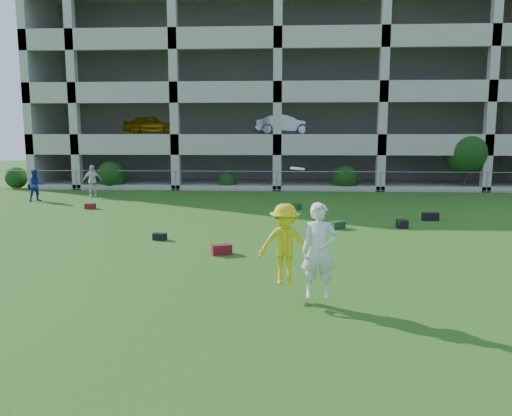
# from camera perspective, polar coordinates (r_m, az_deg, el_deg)

# --- Properties ---
(ground) EXTENTS (100.00, 100.00, 0.00)m
(ground) POSITION_cam_1_polar(r_m,az_deg,el_deg) (10.60, 0.90, -9.96)
(ground) COLOR #235114
(ground) RESTS_ON ground
(bystander_a) EXTENTS (0.97, 0.95, 1.58)m
(bystander_a) POSITION_cam_1_polar(r_m,az_deg,el_deg) (27.16, -23.84, 2.38)
(bystander_a) COLOR navy
(bystander_a) RESTS_ON ground
(bystander_b) EXTENTS (1.08, 0.80, 1.70)m
(bystander_b) POSITION_cam_1_polar(r_m,az_deg,el_deg) (27.85, -18.21, 2.95)
(bystander_b) COLOR silver
(bystander_b) RESTS_ON ground
(bag_red_a) EXTENTS (0.62, 0.47, 0.28)m
(bag_red_a) POSITION_cam_1_polar(r_m,az_deg,el_deg) (14.04, -3.96, -4.74)
(bag_red_a) COLOR #540E18
(bag_red_a) RESTS_ON ground
(bag_black_b) EXTENTS (0.44, 0.32, 0.22)m
(bag_black_b) POSITION_cam_1_polar(r_m,az_deg,el_deg) (16.16, -10.95, -3.22)
(bag_black_b) COLOR black
(bag_black_b) RESTS_ON ground
(bag_green_c) EXTENTS (0.61, 0.56, 0.26)m
(bag_green_c) POSITION_cam_1_polar(r_m,az_deg,el_deg) (17.98, 9.25, -1.92)
(bag_green_c) COLOR #14381A
(bag_green_c) RESTS_ON ground
(crate_d) EXTENTS (0.39, 0.39, 0.30)m
(crate_d) POSITION_cam_1_polar(r_m,az_deg,el_deg) (18.59, 16.37, -1.75)
(crate_d) COLOR black
(crate_d) RESTS_ON ground
(bag_black_e) EXTENTS (0.61, 0.32, 0.30)m
(bag_black_e) POSITION_cam_1_polar(r_m,az_deg,el_deg) (20.54, 19.30, -0.93)
(bag_black_e) COLOR black
(bag_black_e) RESTS_ON ground
(bag_red_f) EXTENTS (0.48, 0.33, 0.24)m
(bag_red_f) POSITION_cam_1_polar(r_m,az_deg,el_deg) (23.59, -18.43, 0.21)
(bag_red_f) COLOR #590F1B
(bag_red_f) RESTS_ON ground
(bag_green_g) EXTENTS (0.58, 0.55, 0.25)m
(bag_green_g) POSITION_cam_1_polar(r_m,az_deg,el_deg) (22.26, 4.52, 0.16)
(bag_green_g) COLOR #153915
(bag_green_g) RESTS_ON ground
(frisbee_contest) EXTENTS (1.54, 1.02, 2.52)m
(frisbee_contest) POSITION_cam_1_polar(r_m,az_deg,el_deg) (9.92, 4.60, -4.37)
(frisbee_contest) COLOR #D1C912
(frisbee_contest) RESTS_ON ground
(parking_garage) EXTENTS (30.00, 14.00, 12.00)m
(parking_garage) POSITION_cam_1_polar(r_m,az_deg,el_deg) (37.84, 2.63, 12.57)
(parking_garage) COLOR #9E998C
(parking_garage) RESTS_ON ground
(fence) EXTENTS (36.06, 0.06, 1.20)m
(fence) POSITION_cam_1_polar(r_m,az_deg,el_deg) (29.18, 2.41, 3.14)
(fence) COLOR gray
(fence) RESTS_ON ground
(shrub_row) EXTENTS (34.38, 2.52, 3.50)m
(shrub_row) POSITION_cam_1_polar(r_m,az_deg,el_deg) (30.10, 11.24, 4.86)
(shrub_row) COLOR #163D11
(shrub_row) RESTS_ON ground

